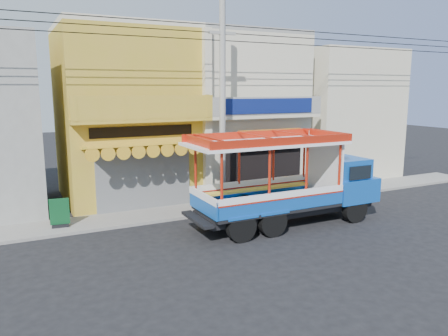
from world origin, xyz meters
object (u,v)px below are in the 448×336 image
at_px(potted_plant_a, 243,190).
at_px(potted_plant_b, 312,184).
at_px(utility_pole, 226,96).
at_px(potted_plant_c, 312,185).
at_px(songthaew_truck, 298,180).
at_px(green_sign, 60,215).

bearing_deg(potted_plant_a, potted_plant_b, -39.89).
xyz_separation_m(utility_pole, potted_plant_b, (5.11, 0.48, -4.36)).
bearing_deg(potted_plant_c, songthaew_truck, -19.41).
distance_m(potted_plant_b, potted_plant_c, 0.23).
relative_size(green_sign, potted_plant_a, 1.30).
height_order(potted_plant_b, potted_plant_c, potted_plant_b).
bearing_deg(songthaew_truck, utility_pole, 125.63).
relative_size(songthaew_truck, potted_plant_c, 8.76).
bearing_deg(utility_pole, songthaew_truck, -54.37).
relative_size(green_sign, potted_plant_b, 1.01).
bearing_deg(potted_plant_a, utility_pole, -170.27).
relative_size(potted_plant_b, potted_plant_c, 1.23).
bearing_deg(potted_plant_c, utility_pole, -57.61).
bearing_deg(potted_plant_a, green_sign, 156.32).
distance_m(utility_pole, potted_plant_a, 4.90).
relative_size(songthaew_truck, green_sign, 7.04).
height_order(songthaew_truck, potted_plant_c, songthaew_truck).
bearing_deg(green_sign, utility_pole, -4.72).
xyz_separation_m(potted_plant_b, potted_plant_c, (0.09, 0.18, -0.10)).
bearing_deg(utility_pole, potted_plant_a, 37.89).
bearing_deg(potted_plant_b, utility_pole, 33.91).
xyz_separation_m(potted_plant_a, potted_plant_b, (3.54, -0.73, 0.12)).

